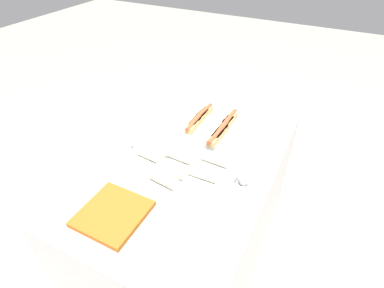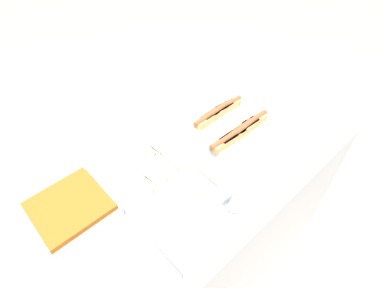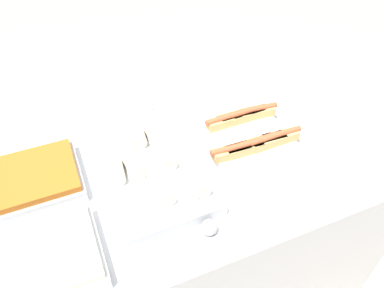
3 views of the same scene
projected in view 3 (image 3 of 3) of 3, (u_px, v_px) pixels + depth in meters
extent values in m
plane|color=#ADA393|center=(194.00, 274.00, 2.02)|extent=(12.00, 12.00, 0.00)
cube|color=silver|center=(194.00, 227.00, 1.71)|extent=(1.47, 0.86, 0.89)
cube|color=silver|center=(245.00, 139.00, 1.44)|extent=(0.32, 0.45, 0.05)
cube|color=tan|center=(248.00, 115.00, 1.48)|extent=(0.14, 0.05, 0.04)
cylinder|color=#C15633|center=(248.00, 111.00, 1.47)|extent=(0.16, 0.03, 0.02)
cube|color=tan|center=(280.00, 137.00, 1.39)|extent=(0.14, 0.05, 0.04)
cylinder|color=#C15633|center=(281.00, 133.00, 1.37)|extent=(0.16, 0.03, 0.02)
cube|color=tan|center=(244.00, 149.00, 1.34)|extent=(0.14, 0.05, 0.04)
cylinder|color=#C15633|center=(245.00, 145.00, 1.33)|extent=(0.16, 0.03, 0.02)
cube|color=tan|center=(257.00, 144.00, 1.36)|extent=(0.14, 0.05, 0.04)
cylinder|color=#C15633|center=(257.00, 140.00, 1.35)|extent=(0.16, 0.02, 0.02)
cube|color=tan|center=(236.00, 118.00, 1.47)|extent=(0.14, 0.05, 0.04)
cylinder|color=#C15633|center=(236.00, 113.00, 1.46)|extent=(0.16, 0.02, 0.02)
cube|color=tan|center=(268.00, 142.00, 1.37)|extent=(0.14, 0.05, 0.04)
cylinder|color=#C15633|center=(269.00, 138.00, 1.36)|extent=(0.16, 0.03, 0.02)
cube|color=tan|center=(224.00, 122.00, 1.45)|extent=(0.14, 0.05, 0.04)
cylinder|color=#C15633|center=(225.00, 118.00, 1.44)|extent=(0.16, 0.03, 0.02)
cube|color=tan|center=(258.00, 112.00, 1.49)|extent=(0.14, 0.05, 0.04)
cylinder|color=#C15633|center=(258.00, 108.00, 1.48)|extent=(0.16, 0.03, 0.02)
cube|color=tan|center=(231.00, 152.00, 1.33)|extent=(0.14, 0.05, 0.04)
cylinder|color=#C15633|center=(232.00, 148.00, 1.32)|extent=(0.16, 0.03, 0.02)
cube|color=silver|center=(149.00, 168.00, 1.33)|extent=(0.35, 0.56, 0.05)
cylinder|color=beige|center=(137.00, 132.00, 1.40)|extent=(0.07, 0.14, 0.05)
cylinder|color=beige|center=(132.00, 161.00, 1.28)|extent=(0.07, 0.14, 0.05)
cylinder|color=beige|center=(165.00, 153.00, 1.32)|extent=(0.06, 0.14, 0.05)
cylinder|color=beige|center=(151.00, 129.00, 1.41)|extent=(0.06, 0.14, 0.05)
cylinder|color=beige|center=(115.00, 167.00, 1.27)|extent=(0.07, 0.14, 0.05)
cylinder|color=beige|center=(161.00, 187.00, 1.20)|extent=(0.06, 0.14, 0.05)
cylinder|color=beige|center=(197.00, 178.00, 1.23)|extent=(0.06, 0.14, 0.05)
cube|color=silver|center=(53.00, 261.00, 1.07)|extent=(0.28, 0.27, 0.05)
cube|color=silver|center=(50.00, 254.00, 1.05)|extent=(0.25, 0.25, 0.02)
cube|color=silver|center=(40.00, 181.00, 1.29)|extent=(0.28, 0.27, 0.05)
cube|color=#B7601E|center=(37.00, 174.00, 1.26)|extent=(0.25, 0.25, 0.02)
cylinder|color=#B2B5BA|center=(174.00, 244.00, 1.13)|extent=(0.24, 0.02, 0.01)
sphere|color=#B2B5BA|center=(209.00, 227.00, 1.15)|extent=(0.05, 0.05, 0.05)
cylinder|color=#B2B5BA|center=(120.00, 122.00, 1.55)|extent=(0.24, 0.01, 0.01)
sphere|color=#B2B5BA|center=(147.00, 111.00, 1.57)|extent=(0.05, 0.05, 0.05)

